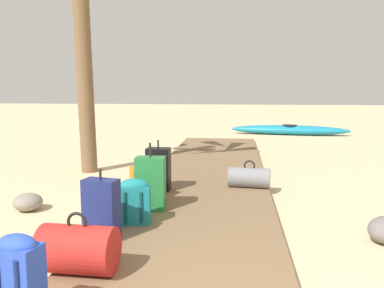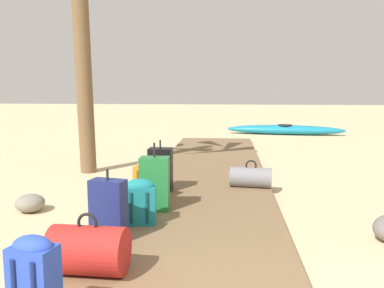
{
  "view_description": "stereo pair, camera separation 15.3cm",
  "coord_description": "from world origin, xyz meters",
  "px_view_note": "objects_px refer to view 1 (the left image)",
  "views": [
    {
      "loc": [
        0.48,
        -1.37,
        1.53
      ],
      "look_at": [
        -0.29,
        5.58,
        0.55
      ],
      "focal_mm": 38.23,
      "sensor_mm": 36.0,
      "label": 1
    },
    {
      "loc": [
        0.33,
        -1.39,
        1.53
      ],
      "look_at": [
        -0.29,
        5.58,
        0.55
      ],
      "focal_mm": 38.23,
      "sensor_mm": 36.0,
      "label": 2
    }
  ],
  "objects_px": {
    "kayak": "(290,130)",
    "suitcase_navy": "(101,210)",
    "backpack_teal": "(134,200)",
    "duffel_bag_red": "(78,249)",
    "suitcase_black": "(158,169)",
    "duffel_bag_grey": "(249,177)",
    "suitcase_green": "(151,183)",
    "backpack_blue": "(19,278)",
    "backpack_orange": "(145,179)"
  },
  "relations": [
    {
      "from": "suitcase_navy",
      "to": "duffel_bag_red",
      "type": "bearing_deg",
      "value": -86.18
    },
    {
      "from": "duffel_bag_red",
      "to": "backpack_blue",
      "type": "height_order",
      "value": "backpack_blue"
    },
    {
      "from": "duffel_bag_red",
      "to": "duffel_bag_grey",
      "type": "height_order",
      "value": "duffel_bag_red"
    },
    {
      "from": "backpack_teal",
      "to": "suitcase_black",
      "type": "bearing_deg",
      "value": 90.63
    },
    {
      "from": "suitcase_navy",
      "to": "duffel_bag_red",
      "type": "height_order",
      "value": "suitcase_navy"
    },
    {
      "from": "kayak",
      "to": "suitcase_navy",
      "type": "bearing_deg",
      "value": -106.96
    },
    {
      "from": "duffel_bag_grey",
      "to": "backpack_orange",
      "type": "xyz_separation_m",
      "value": [
        -1.37,
        -0.77,
        0.12
      ]
    },
    {
      "from": "duffel_bag_grey",
      "to": "kayak",
      "type": "xyz_separation_m",
      "value": [
        1.49,
        7.44,
        -0.07
      ]
    },
    {
      "from": "backpack_blue",
      "to": "backpack_orange",
      "type": "relative_size",
      "value": 1.12
    },
    {
      "from": "backpack_blue",
      "to": "kayak",
      "type": "height_order",
      "value": "backpack_blue"
    },
    {
      "from": "kayak",
      "to": "suitcase_black",
      "type": "bearing_deg",
      "value": -109.67
    },
    {
      "from": "suitcase_green",
      "to": "backpack_blue",
      "type": "bearing_deg",
      "value": -97.0
    },
    {
      "from": "suitcase_black",
      "to": "backpack_teal",
      "type": "height_order",
      "value": "suitcase_black"
    },
    {
      "from": "suitcase_navy",
      "to": "backpack_orange",
      "type": "distance_m",
      "value": 1.45
    },
    {
      "from": "suitcase_black",
      "to": "backpack_orange",
      "type": "bearing_deg",
      "value": -100.18
    },
    {
      "from": "suitcase_navy",
      "to": "kayak",
      "type": "xyz_separation_m",
      "value": [
        2.95,
        9.66,
        -0.22
      ]
    },
    {
      "from": "kayak",
      "to": "duffel_bag_grey",
      "type": "bearing_deg",
      "value": -101.3
    },
    {
      "from": "kayak",
      "to": "backpack_teal",
      "type": "bearing_deg",
      "value": -106.71
    },
    {
      "from": "duffel_bag_red",
      "to": "suitcase_green",
      "type": "bearing_deg",
      "value": 82.75
    },
    {
      "from": "backpack_orange",
      "to": "kayak",
      "type": "xyz_separation_m",
      "value": [
        2.85,
        8.22,
        -0.19
      ]
    },
    {
      "from": "duffel_bag_red",
      "to": "kayak",
      "type": "height_order",
      "value": "duffel_bag_red"
    },
    {
      "from": "backpack_blue",
      "to": "suitcase_green",
      "type": "distance_m",
      "value": 2.45
    },
    {
      "from": "backpack_blue",
      "to": "duffel_bag_grey",
      "type": "bearing_deg",
      "value": 67.75
    },
    {
      "from": "suitcase_navy",
      "to": "suitcase_black",
      "type": "xyz_separation_m",
      "value": [
        0.18,
        1.92,
        0.01
      ]
    },
    {
      "from": "suitcase_black",
      "to": "suitcase_green",
      "type": "xyz_separation_m",
      "value": [
        0.09,
        -0.92,
        0.02
      ]
    },
    {
      "from": "backpack_blue",
      "to": "backpack_teal",
      "type": "relative_size",
      "value": 1.18
    },
    {
      "from": "suitcase_navy",
      "to": "suitcase_black",
      "type": "distance_m",
      "value": 1.93
    },
    {
      "from": "suitcase_navy",
      "to": "backpack_orange",
      "type": "relative_size",
      "value": 1.34
    },
    {
      "from": "suitcase_black",
      "to": "duffel_bag_grey",
      "type": "height_order",
      "value": "suitcase_black"
    },
    {
      "from": "suitcase_black",
      "to": "backpack_teal",
      "type": "relative_size",
      "value": 1.46
    },
    {
      "from": "duffel_bag_grey",
      "to": "backpack_blue",
      "type": "xyz_separation_m",
      "value": [
        -1.49,
        -3.65,
        0.16
      ]
    },
    {
      "from": "backpack_teal",
      "to": "duffel_bag_red",
      "type": "bearing_deg",
      "value": -97.0
    },
    {
      "from": "backpack_teal",
      "to": "kayak",
      "type": "height_order",
      "value": "backpack_teal"
    },
    {
      "from": "suitcase_green",
      "to": "backpack_teal",
      "type": "xyz_separation_m",
      "value": [
        -0.07,
        -0.5,
        -0.06
      ]
    },
    {
      "from": "suitcase_navy",
      "to": "backpack_blue",
      "type": "xyz_separation_m",
      "value": [
        -0.03,
        -1.43,
        0.01
      ]
    },
    {
      "from": "duffel_bag_grey",
      "to": "suitcase_green",
      "type": "height_order",
      "value": "suitcase_green"
    },
    {
      "from": "suitcase_black",
      "to": "duffel_bag_grey",
      "type": "bearing_deg",
      "value": 13.12
    },
    {
      "from": "suitcase_black",
      "to": "backpack_blue",
      "type": "xyz_separation_m",
      "value": [
        -0.21,
        -3.35,
        0.0
      ]
    },
    {
      "from": "kayak",
      "to": "duffel_bag_red",
      "type": "bearing_deg",
      "value": -105.62
    },
    {
      "from": "backpack_blue",
      "to": "backpack_teal",
      "type": "bearing_deg",
      "value": 83.22
    },
    {
      "from": "duffel_bag_grey",
      "to": "backpack_orange",
      "type": "relative_size",
      "value": 1.22
    },
    {
      "from": "suitcase_black",
      "to": "kayak",
      "type": "relative_size",
      "value": 0.19
    },
    {
      "from": "suitcase_black",
      "to": "kayak",
      "type": "height_order",
      "value": "suitcase_black"
    },
    {
      "from": "duffel_bag_red",
      "to": "backpack_orange",
      "type": "height_order",
      "value": "backpack_orange"
    },
    {
      "from": "duffel_bag_red",
      "to": "suitcase_black",
      "type": "bearing_deg",
      "value": 87.13
    },
    {
      "from": "duffel_bag_red",
      "to": "backpack_blue",
      "type": "relative_size",
      "value": 1.05
    },
    {
      "from": "duffel_bag_grey",
      "to": "backpack_teal",
      "type": "distance_m",
      "value": 2.14
    },
    {
      "from": "suitcase_green",
      "to": "backpack_teal",
      "type": "relative_size",
      "value": 1.64
    },
    {
      "from": "backpack_blue",
      "to": "backpack_teal",
      "type": "distance_m",
      "value": 1.94
    },
    {
      "from": "backpack_teal",
      "to": "kayak",
      "type": "bearing_deg",
      "value": 73.29
    }
  ]
}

